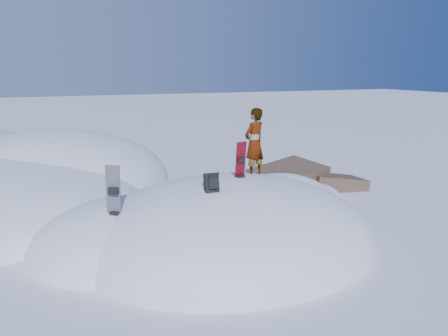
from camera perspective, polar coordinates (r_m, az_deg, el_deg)
name	(u,v)px	position (r m, az deg, el deg)	size (l,w,h in m)	color
ground	(230,242)	(10.30, 0.73, -9.63)	(120.00, 120.00, 0.00)	white
snow_mound	(219,239)	(10.44, -0.68, -9.30)	(8.00, 6.00, 3.00)	white
rock_outcrop	(297,192)	(14.48, 9.49, -3.05)	(4.68, 4.41, 1.68)	brown
snowboard_red	(240,170)	(10.06, 2.14, -0.32)	(0.28, 0.22, 1.38)	#AF091C
snowboard_dark	(114,205)	(9.24, -14.19, -4.74)	(0.30, 0.31, 1.70)	black
backpack	(212,183)	(9.09, -1.62, -1.92)	(0.32, 0.37, 0.48)	black
gear_pile	(153,288)	(8.18, -9.28, -15.25)	(0.79, 0.59, 0.22)	black
person	(254,143)	(10.61, 3.98, 3.29)	(0.62, 0.40, 1.69)	slate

